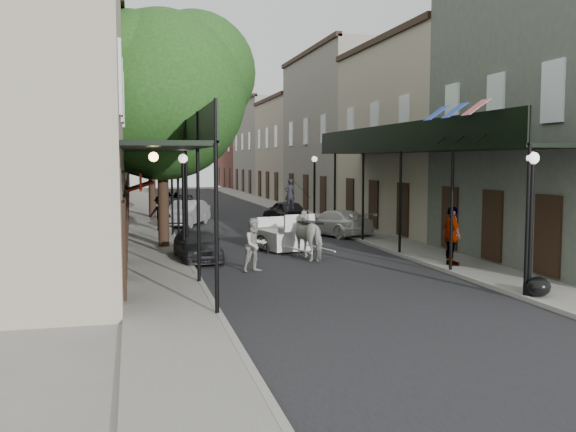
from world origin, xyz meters
TOP-DOWN VIEW (x-y plane):
  - ground at (0.00, 0.00)m, footprint 140.00×140.00m
  - road at (0.00, 20.00)m, footprint 8.00×90.00m
  - sidewalk_left at (-5.00, 20.00)m, footprint 2.20×90.00m
  - sidewalk_right at (5.00, 20.00)m, footprint 2.20×90.00m
  - building_row_left at (-8.60, 30.00)m, footprint 5.00×80.00m
  - building_row_right at (8.60, 30.00)m, footprint 5.00×80.00m
  - gallery_left at (-4.79, 6.98)m, footprint 2.20×18.05m
  - gallery_right at (4.79, 6.98)m, footprint 2.20×18.05m
  - tree_near at (-4.20, 10.18)m, footprint 7.31×6.80m
  - tree_far at (-4.25, 24.18)m, footprint 6.45×6.00m
  - lamppost_right_near at (4.10, -2.00)m, footprint 0.32×0.32m
  - lamppost_left at (-4.10, 6.00)m, footprint 0.32×0.32m
  - lamppost_right_far at (4.10, 18.00)m, footprint 0.32×0.32m
  - horse at (0.54, 6.00)m, footprint 1.40×2.24m
  - carriage at (-0.10, 8.65)m, footprint 2.16×2.85m
  - pedestrian_walking at (-2.00, 3.82)m, footprint 1.05×0.95m
  - pedestrian_sidewalk_left at (-4.48, 16.19)m, footprint 1.14×0.70m
  - pedestrian_sidewalk_right at (4.47, 2.81)m, footprint 0.55×1.18m
  - car_left_near at (-3.60, 6.46)m, footprint 1.66×3.62m
  - car_left_mid at (-2.93, 19.10)m, footprint 3.07×4.43m
  - car_left_far at (-2.70, 30.01)m, footprint 2.70×5.21m
  - car_right_near at (3.60, 12.70)m, footprint 3.18×4.63m
  - car_right_far at (2.80, 19.62)m, footprint 2.21×4.05m
  - trash_bags at (4.37, -2.03)m, footprint 0.87×1.02m

SIDE VIEW (x-z plane):
  - ground at x=0.00m, z-range 0.00..0.00m
  - road at x=0.00m, z-range 0.00..0.01m
  - sidewalk_left at x=-5.00m, z-range 0.00..0.12m
  - sidewalk_right at x=5.00m, z-range 0.00..0.12m
  - trash_bags at x=4.37m, z-range 0.10..0.61m
  - car_left_near at x=-3.60m, z-range 0.00..1.20m
  - car_right_near at x=3.60m, z-range 0.00..1.24m
  - car_right_far at x=2.80m, z-range 0.00..1.31m
  - car_left_mid at x=-2.93m, z-range 0.00..1.38m
  - car_left_far at x=-2.70m, z-range 0.00..1.40m
  - horse at x=0.54m, z-range 0.00..1.75m
  - pedestrian_walking at x=-2.00m, z-range 0.00..1.76m
  - pedestrian_sidewalk_left at x=-4.48m, z-range 0.12..1.84m
  - pedestrian_sidewalk_right at x=4.47m, z-range 0.12..2.09m
  - carriage at x=-0.10m, z-range -0.33..2.60m
  - lamppost_right_near at x=4.10m, z-range 0.19..3.90m
  - lamppost_left at x=-4.10m, z-range 0.19..3.90m
  - lamppost_right_far at x=4.10m, z-range 0.19..3.90m
  - gallery_left at x=-4.79m, z-range 1.61..6.49m
  - gallery_right at x=4.79m, z-range 1.61..6.49m
  - building_row_left at x=-8.60m, z-range 0.00..10.50m
  - building_row_right at x=8.60m, z-range 0.00..10.50m
  - tree_far at x=-4.25m, z-range 1.53..10.14m
  - tree_near at x=-4.20m, z-range 1.67..11.30m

